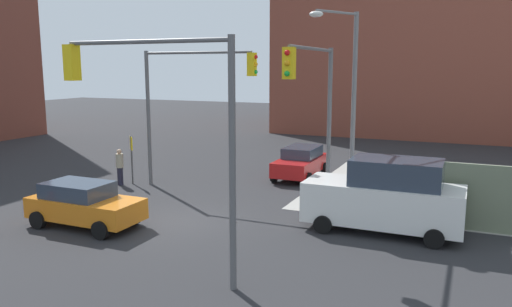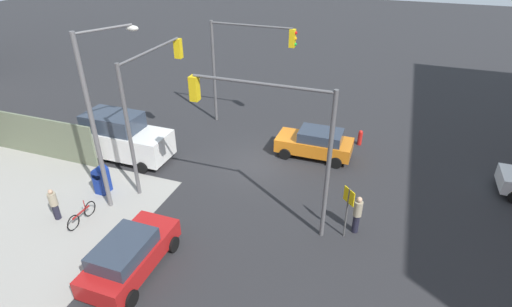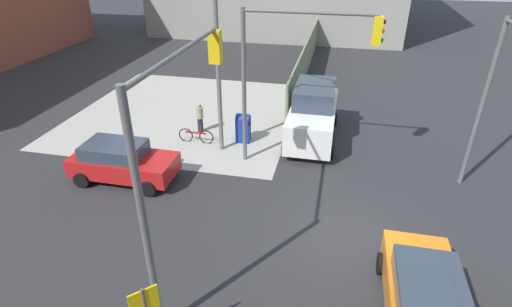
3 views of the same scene
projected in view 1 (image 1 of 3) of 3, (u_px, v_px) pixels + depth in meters
name	position (u px, v px, depth m)	size (l,w,h in m)	color
ground_plane	(179.00, 220.00, 18.88)	(120.00, 120.00, 0.00)	#28282B
sidewalk_corner	(446.00, 191.00, 23.44)	(12.00, 12.00, 0.01)	#9E9B93
building_warehouse_north	(473.00, 49.00, 44.57)	(32.00, 18.00, 14.65)	brown
traffic_signal_nw_corner	(188.00, 91.00, 23.04)	(5.86, 0.36, 6.50)	#59595B
traffic_signal_se_corner	(162.00, 110.00, 13.06)	(5.38, 0.36, 6.50)	#59595B
traffic_signal_ne_corner	(315.00, 97.00, 18.56)	(0.36, 5.29, 6.50)	#59595B
street_lamp_corner	(348.00, 92.00, 21.03)	(1.47, 2.42, 8.00)	slate
warning_sign_two_way	(131.00, 151.00, 24.57)	(0.48, 0.48, 2.40)	#4C4C4C
mailbox_blue	(370.00, 188.00, 20.81)	(0.56, 0.64, 1.43)	navy
sedan_red	(301.00, 162.00, 26.09)	(2.02, 4.18, 1.62)	#B21919
coupe_orange	(84.00, 204.00, 18.07)	(4.17, 2.02, 1.62)	orange
van_white_delivery	(386.00, 196.00, 17.39)	(5.40, 2.32, 2.62)	white
pedestrian_crossing	(394.00, 177.00, 22.73)	(0.36, 0.36, 1.56)	#9E937A
pedestrian_waiting	(120.00, 166.00, 24.45)	(0.36, 0.36, 1.79)	#9E937A
bicycle_leaning_on_fence	(366.00, 185.00, 23.10)	(0.05, 1.75, 0.97)	black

